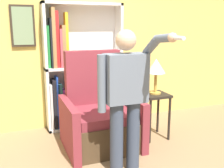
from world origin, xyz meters
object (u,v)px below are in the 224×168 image
Objects in this scene: side_table at (155,104)px; bookcase at (73,70)px; armchair at (99,118)px; table_lamp at (156,68)px; person_standing at (126,93)px.

bookcase is at bearing 140.03° from side_table.
table_lamp is (0.84, -0.07, 0.67)m from armchair.
person_standing reaches higher than side_table.
table_lamp is (0.00, 0.00, 0.54)m from side_table.
person_standing is at bearing -86.17° from armchair.
bookcase reaches higher than side_table.
side_table is at bearing -4.62° from armchair.
armchair is (0.18, -0.78, -0.57)m from bookcase.
bookcase is 1.57m from person_standing.
bookcase is 0.98m from armchair.
person_standing reaches higher than table_lamp.
side_table is at bearing 41.95° from person_standing.
bookcase is 1.53× the size of armchair.
person_standing is (0.23, -1.55, -0.03)m from bookcase.
armchair is 0.94m from person_standing.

